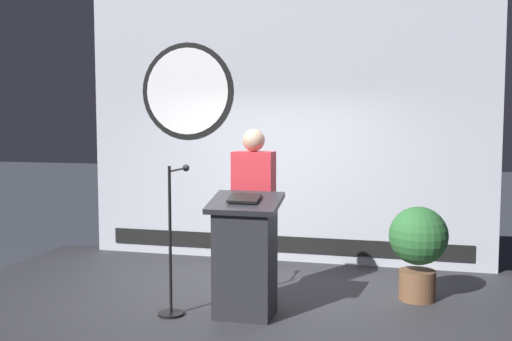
# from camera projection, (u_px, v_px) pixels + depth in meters

# --- Properties ---
(ground_plane) EXTENTS (40.00, 40.00, 0.00)m
(ground_plane) POSITION_uv_depth(u_px,v_px,m) (244.00, 332.00, 5.90)
(ground_plane) COLOR #383D47
(stage_platform) EXTENTS (6.40, 4.00, 0.30)m
(stage_platform) POSITION_uv_depth(u_px,v_px,m) (244.00, 317.00, 5.89)
(stage_platform) COLOR #333338
(stage_platform) RESTS_ON ground
(banner_display) EXTENTS (5.17, 0.12, 3.40)m
(banner_display) POSITION_uv_depth(u_px,v_px,m) (281.00, 128.00, 7.52)
(banner_display) COLOR #B2B7C1
(banner_display) RESTS_ON stage_platform
(podium) EXTENTS (0.64, 0.50, 1.13)m
(podium) POSITION_uv_depth(u_px,v_px,m) (245.00, 257.00, 5.43)
(podium) COLOR #26262B
(podium) RESTS_ON stage_platform
(speaker_person) EXTENTS (0.40, 0.26, 1.71)m
(speaker_person) POSITION_uv_depth(u_px,v_px,m) (254.00, 214.00, 5.88)
(speaker_person) COLOR black
(speaker_person) RESTS_ON stage_platform
(microphone_stand) EXTENTS (0.24, 0.57, 1.38)m
(microphone_stand) POSITION_uv_depth(u_px,v_px,m) (173.00, 262.00, 5.52)
(microphone_stand) COLOR black
(microphone_stand) RESTS_ON stage_platform
(potted_plant) EXTENTS (0.58, 0.58, 0.94)m
(potted_plant) POSITION_uv_depth(u_px,v_px,m) (418.00, 244.00, 5.92)
(potted_plant) COLOR brown
(potted_plant) RESTS_ON stage_platform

